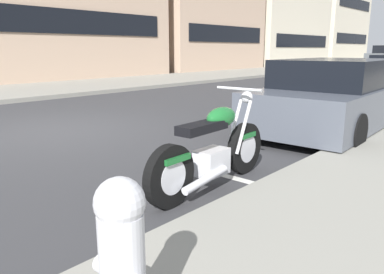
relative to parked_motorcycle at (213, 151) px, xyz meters
name	(u,v)px	position (x,y,z in m)	size (l,w,h in m)	color
ground_plane	(59,131)	(0.42, 4.22, -0.44)	(260.00, 260.00, 0.00)	#333335
sidewalk_far_curb	(192,77)	(12.42, 11.32, -0.37)	(120.00, 5.00, 0.14)	gray
parking_stall_stripe	(220,174)	(0.42, 0.22, -0.43)	(0.12, 2.20, 0.01)	silver
parked_motorcycle	(213,151)	(0.00, 0.00, 0.00)	(2.10, 0.62, 1.13)	black
parked_car_near_corner	(336,96)	(4.17, 0.22, 0.23)	(4.68, 2.03, 1.39)	#4C515B
fire_hydrant	(122,260)	(-2.32, -1.29, 0.17)	(0.24, 0.36, 0.88)	#B7B7BC
townhouse_far_uphill	(264,11)	(30.47, 17.96, 4.76)	(11.83, 8.74, 10.39)	beige
townhouse_behind_pole	(312,10)	(43.08, 18.77, 5.79)	(11.21, 10.38, 12.44)	beige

